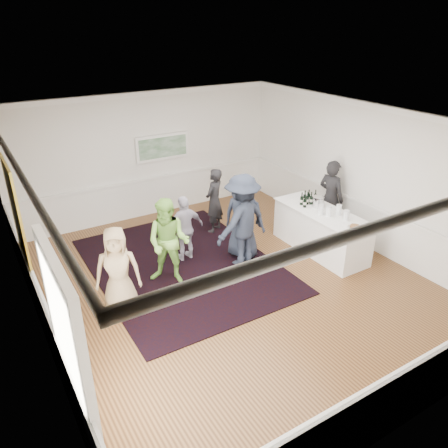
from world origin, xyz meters
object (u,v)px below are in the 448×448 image
guest_tan (118,270)px  guest_green (169,242)px  guest_lilac (185,229)px  ice_bucket (318,202)px  serving_table (321,231)px  guest_navy (244,217)px  guest_dark_a (242,221)px  guest_dark_b (214,201)px  nut_bowl (355,227)px  bartender (331,198)px

guest_tan → guest_green: bearing=40.6°
guest_lilac → ice_bucket: bearing=157.2°
serving_table → guest_tan: bearing=177.5°
guest_navy → guest_tan: bearing=63.3°
guest_tan → guest_dark_a: size_ratio=0.82×
guest_lilac → guest_dark_b: guest_dark_b is taller
guest_green → guest_lilac: 0.93m
guest_navy → ice_bucket: 1.74m
guest_dark_a → nut_bowl: size_ratio=7.45×
nut_bowl → bartender: bearing=61.5°
guest_green → nut_bowl: (3.36, -1.57, 0.12)m
bartender → guest_dark_b: 2.77m
guest_tan → guest_lilac: guest_tan is taller
guest_dark_b → bartender: bearing=115.3°
guest_dark_a → guest_navy: guest_dark_a is taller
serving_table → guest_dark_a: (-1.82, 0.44, 0.52)m
guest_lilac → guest_dark_b: (1.23, 0.87, 0.07)m
guest_dark_a → nut_bowl: 2.27m
guest_navy → nut_bowl: 2.28m
nut_bowl → ice_bucket: bearing=83.7°
bartender → nut_bowl: 1.75m
guest_dark_a → ice_bucket: (1.89, -0.20, 0.08)m
serving_table → bartender: size_ratio=1.28×
guest_navy → serving_table: bearing=-150.2°
bartender → guest_dark_b: size_ratio=1.15×
serving_table → guest_green: (-3.42, 0.58, 0.40)m
guest_tan → nut_bowl: bearing=7.5°
serving_table → nut_bowl: nut_bowl is taller
guest_lilac → guest_navy: (1.16, -0.51, 0.19)m
guest_green → ice_bucket: bearing=36.1°
guest_tan → guest_green: size_ratio=0.93×
guest_green → guest_navy: guest_navy is taller
guest_green → ice_bucket: guest_green is taller
guest_tan → guest_navy: size_ratio=0.88×
bartender → guest_lilac: size_ratio=1.26×
guest_green → guest_dark_a: bearing=36.7°
serving_table → guest_lilac: 3.02m
guest_navy → ice_bucket: (1.67, -0.47, 0.15)m
guest_navy → nut_bowl: size_ratio=6.88×
guest_tan → ice_bucket: size_ratio=6.26×
guest_navy → ice_bucket: guest_navy is taller
serving_table → guest_dark_b: size_ratio=1.48×
serving_table → guest_green: guest_green is taller
guest_dark_a → nut_bowl: bearing=128.2°
guest_dark_a → ice_bucket: guest_dark_a is taller
ice_bucket → bartender: bearing=24.1°
serving_table → guest_dark_a: bearing=166.3°
serving_table → guest_tan: 4.59m
ice_bucket → nut_bowl: (-0.14, -1.23, -0.08)m
bartender → guest_dark_b: bartender is taller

